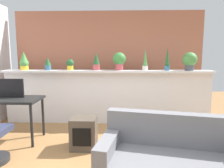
# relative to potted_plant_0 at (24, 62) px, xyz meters

# --- Properties ---
(divider_wall) EXTENTS (4.42, 0.16, 1.12)m
(divider_wall) POSITION_rel_potted_plant_0_xyz_m (1.76, 0.07, -0.78)
(divider_wall) COLOR silver
(divider_wall) RESTS_ON ground
(plant_shelf) EXTENTS (4.42, 0.35, 0.04)m
(plant_shelf) POSITION_rel_potted_plant_0_xyz_m (1.76, 0.03, -0.20)
(plant_shelf) COLOR silver
(plant_shelf) RESTS_ON divider_wall
(brick_wall_behind) EXTENTS (4.42, 0.10, 2.50)m
(brick_wall_behind) POSITION_rel_potted_plant_0_xyz_m (1.76, 0.67, -0.09)
(brick_wall_behind) COLOR #AD664C
(brick_wall_behind) RESTS_ON ground
(potted_plant_0) EXTENTS (0.18, 0.18, 0.39)m
(potted_plant_0) POSITION_rel_potted_plant_0_xyz_m (0.00, 0.00, 0.00)
(potted_plant_0) COLOR gold
(potted_plant_0) RESTS_ON plant_shelf
(potted_plant_1) EXTENTS (0.14, 0.14, 0.27)m
(potted_plant_1) POSITION_rel_potted_plant_0_xyz_m (0.51, 0.01, -0.04)
(potted_plant_1) COLOR #386B84
(potted_plant_1) RESTS_ON plant_shelf
(potted_plant_2) EXTENTS (0.16, 0.16, 0.23)m
(potted_plant_2) POSITION_rel_potted_plant_0_xyz_m (0.98, 0.02, -0.06)
(potted_plant_2) COLOR gold
(potted_plant_2) RESTS_ON plant_shelf
(potted_plant_3) EXTENTS (0.15, 0.15, 0.38)m
(potted_plant_3) POSITION_rel_potted_plant_0_xyz_m (1.54, 0.05, 0.00)
(potted_plant_3) COLOR #B7474C
(potted_plant_3) RESTS_ON plant_shelf
(potted_plant_4) EXTENTS (0.27, 0.27, 0.38)m
(potted_plant_4) POSITION_rel_potted_plant_0_xyz_m (2.02, 0.06, 0.03)
(potted_plant_4) COLOR #B7474C
(potted_plant_4) RESTS_ON plant_shelf
(potted_plant_5) EXTENTS (0.11, 0.11, 0.45)m
(potted_plant_5) POSITION_rel_potted_plant_0_xyz_m (2.57, 0.02, 0.00)
(potted_plant_5) COLOR silver
(potted_plant_5) RESTS_ON plant_shelf
(potted_plant_6) EXTENTS (0.11, 0.11, 0.47)m
(potted_plant_6) POSITION_rel_potted_plant_0_xyz_m (3.02, -0.00, 0.01)
(potted_plant_6) COLOR #386B84
(potted_plant_6) RESTS_ON plant_shelf
(potted_plant_7) EXTENTS (0.30, 0.30, 0.38)m
(potted_plant_7) POSITION_rel_potted_plant_0_xyz_m (3.49, 0.03, 0.03)
(potted_plant_7) COLOR #4C4C51
(potted_plant_7) RESTS_ON plant_shelf
(desk) EXTENTS (1.10, 0.60, 0.75)m
(desk) POSITION_rel_potted_plant_0_xyz_m (0.13, -0.95, -0.67)
(desk) COLOR black
(desk) RESTS_ON ground
(tv_monitor) EXTENTS (0.46, 0.04, 0.33)m
(tv_monitor) POSITION_rel_potted_plant_0_xyz_m (0.14, -0.87, -0.42)
(tv_monitor) COLOR black
(tv_monitor) RESTS_ON desk
(side_cube_shelf) EXTENTS (0.40, 0.41, 0.50)m
(side_cube_shelf) POSITION_rel_potted_plant_0_xyz_m (1.47, -1.19, -1.09)
(side_cube_shelf) COLOR #4C4238
(side_cube_shelf) RESTS_ON ground
(couch) EXTENTS (1.68, 1.06, 0.80)m
(couch) POSITION_rel_potted_plant_0_xyz_m (2.60, -2.17, -1.05)
(couch) COLOR slate
(couch) RESTS_ON ground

